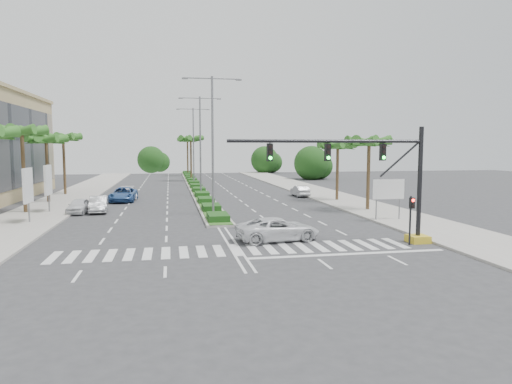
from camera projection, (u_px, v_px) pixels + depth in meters
ground at (236, 250)px, 26.43m from camera, size 160.00×160.00×0.00m
footpath_right at (350, 202)px, 48.79m from camera, size 6.00×120.00×0.15m
footpath_left at (47, 209)px, 43.16m from camera, size 6.00×120.00×0.15m
median at (194, 185)px, 70.42m from camera, size 2.20×75.00×0.20m
median_grass at (194, 184)px, 70.41m from camera, size 1.80×75.00×0.04m
signal_gantry at (386, 188)px, 27.81m from camera, size 12.60×1.20×7.20m
pedestrian_signal at (411, 212)px, 27.53m from camera, size 0.28×0.36×3.00m
direction_sign at (388, 191)px, 36.50m from camera, size 2.70×0.11×3.40m
billboard_near at (28, 186)px, 35.18m from camera, size 0.18×2.10×4.35m
billboard_far at (48, 180)px, 41.05m from camera, size 0.18×2.10×4.35m
palm_left_mid at (22, 134)px, 40.28m from camera, size 4.57×4.68×7.95m
palm_left_far at (46, 142)px, 48.16m from camera, size 4.57×4.68×7.35m
palm_left_end at (63, 140)px, 55.94m from camera, size 4.57×4.68×7.75m
palm_right_near at (369, 144)px, 42.19m from camera, size 4.57×4.68×7.05m
palm_right_far at (338, 147)px, 50.05m from camera, size 4.57×4.68×6.75m
palm_median_a at (191, 140)px, 79.50m from camera, size 4.57×4.68×8.05m
palm_median_b at (187, 141)px, 94.17m from camera, size 4.57×4.68×8.05m
streetlight_near at (213, 137)px, 39.45m from camera, size 5.10×0.25×12.00m
streetlight_mid at (200, 140)px, 55.09m from camera, size 5.10×0.25×12.00m
streetlight_far at (193, 142)px, 70.74m from camera, size 5.10×0.25×12.00m
car_parked_a at (79, 206)px, 41.06m from camera, size 1.90×4.07×1.35m
car_parked_b at (98, 204)px, 41.78m from camera, size 1.97×4.59×1.47m
car_parked_c at (123, 194)px, 50.11m from camera, size 2.86×5.70×1.55m
car_parked_d at (128, 193)px, 52.82m from camera, size 2.38×4.80×1.34m
car_crossing at (278, 229)px, 29.07m from camera, size 5.63×3.17×1.49m
car_right at (300, 191)px, 55.21m from camera, size 1.48×4.03×1.32m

